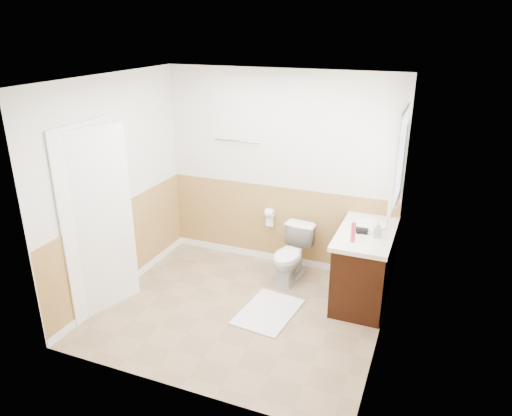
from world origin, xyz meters
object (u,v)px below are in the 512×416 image
at_px(toilet, 291,255).
at_px(vanity_cabinet, 364,267).
at_px(bath_mat, 268,312).
at_px(lotion_bottle, 353,232).
at_px(soap_dispenser, 378,229).

relative_size(toilet, vanity_cabinet, 0.62).
bearing_deg(bath_mat, lotion_bottle, 23.95).
bearing_deg(bath_mat, vanity_cabinet, 37.58).
bearing_deg(toilet, lotion_bottle, -22.10).
relative_size(toilet, soap_dispenser, 3.82).
relative_size(toilet, bath_mat, 0.85).
xyz_separation_m(toilet, vanity_cabinet, (0.90, -0.09, 0.06)).
xyz_separation_m(toilet, lotion_bottle, (0.80, -0.43, 0.62)).
height_order(vanity_cabinet, lotion_bottle, lotion_bottle).
xyz_separation_m(toilet, bath_mat, (0.00, -0.79, -0.33)).
height_order(toilet, soap_dispenser, soap_dispenser).
bearing_deg(soap_dispenser, vanity_cabinet, 134.37).
height_order(bath_mat, soap_dispenser, soap_dispenser).
height_order(bath_mat, vanity_cabinet, vanity_cabinet).
bearing_deg(bath_mat, soap_dispenser, 29.20).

